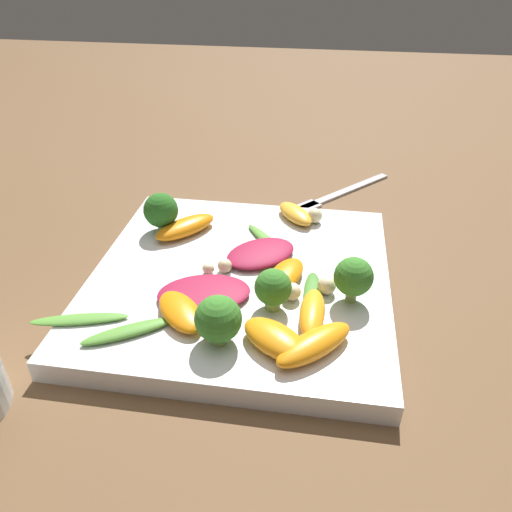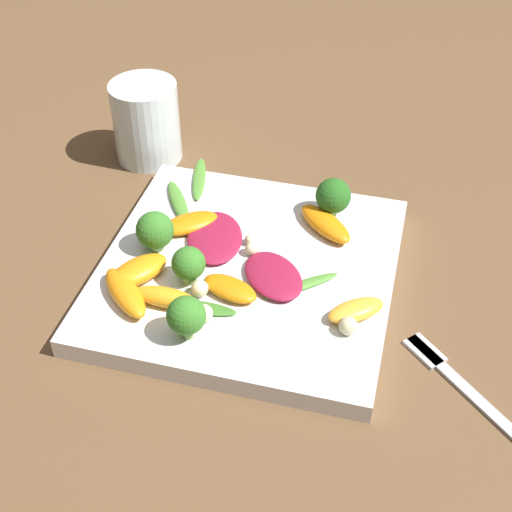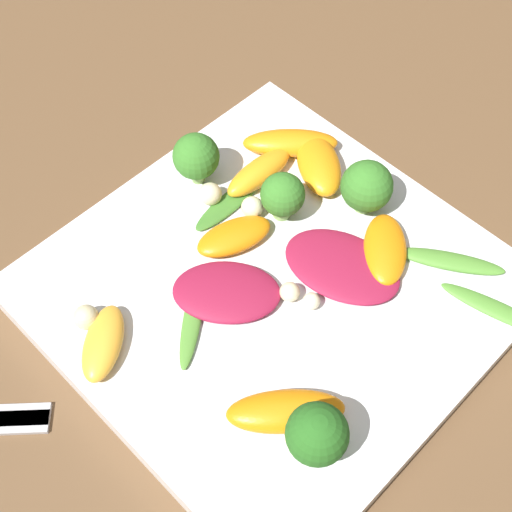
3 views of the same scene
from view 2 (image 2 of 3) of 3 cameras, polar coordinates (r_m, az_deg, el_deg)
The scene contains 26 objects.
ground_plane at distance 0.75m, azimuth -0.63°, elevation -1.89°, with size 2.40×2.40×0.00m, color brown.
plate at distance 0.74m, azimuth -0.63°, elevation -1.27°, with size 0.30×0.30×0.02m.
drinking_glass at distance 0.92m, azimuth -8.77°, elevation 10.57°, with size 0.08×0.08×0.10m.
fork at distance 0.68m, azimuth 16.27°, elevation -9.90°, with size 0.14×0.14×0.01m.
radicchio_leaf_0 at distance 0.76m, azimuth -3.31°, elevation 1.50°, with size 0.10×0.08×0.01m.
radicchio_leaf_1 at distance 0.72m, azimuth 1.41°, elevation -1.59°, with size 0.09×0.09×0.01m.
orange_segment_0 at distance 0.78m, azimuth 5.56°, elevation 2.61°, with size 0.07×0.08×0.02m.
orange_segment_1 at distance 0.68m, azimuth 7.99°, elevation -4.31°, with size 0.06×0.06×0.02m.
orange_segment_2 at distance 0.69m, azimuth -7.25°, elevation -3.31°, with size 0.02×0.07×0.02m.
orange_segment_3 at distance 0.70m, azimuth -10.43°, elevation -2.90°, with size 0.07×0.07×0.02m.
orange_segment_4 at distance 0.72m, azimuth -9.42°, elevation -1.18°, with size 0.07×0.07×0.02m.
orange_segment_5 at distance 0.70m, azimuth -2.10°, elevation -2.61°, with size 0.05×0.07×0.01m.
orange_segment_6 at distance 0.78m, azimuth -5.29°, elevation 2.64°, with size 0.07×0.07×0.01m.
broccoli_floret_0 at distance 0.75m, azimuth -8.18°, elevation 1.86°, with size 0.04×0.04×0.04m.
broccoli_floret_1 at distance 0.65m, azimuth -5.60°, elevation -4.79°, with size 0.04×0.04×0.05m.
broccoli_floret_2 at distance 0.71m, azimuth -5.41°, elevation -0.65°, with size 0.03×0.03×0.04m.
broccoli_floret_3 at distance 0.79m, azimuth 6.19°, elevation 4.78°, with size 0.04×0.04×0.05m.
arugula_sprig_0 at distance 0.85m, azimuth -4.57°, elevation 6.18°, with size 0.09×0.04×0.01m.
arugula_sprig_1 at distance 0.82m, azimuth -6.25°, elevation 4.39°, with size 0.08×0.06×0.01m.
arugula_sprig_2 at distance 0.69m, azimuth -4.62°, elevation -4.12°, with size 0.02×0.08×0.01m.
arugula_sprig_3 at distance 0.71m, azimuth 3.59°, elevation -2.37°, with size 0.06×0.07×0.01m.
macadamia_nut_0 at distance 0.67m, azimuth -4.23°, elevation -4.61°, with size 0.02×0.02×0.02m.
macadamia_nut_1 at distance 0.74m, azimuth -0.23°, elevation 0.56°, with size 0.01×0.01×0.01m.
macadamia_nut_2 at distance 0.76m, azimuth -0.45°, elevation 1.33°, with size 0.01×0.01×0.01m.
macadamia_nut_3 at distance 0.70m, azimuth -4.52°, elevation -2.61°, with size 0.02×0.02×0.02m.
macadamia_nut_4 at distance 0.67m, azimuth 7.38°, elevation -5.56°, with size 0.02×0.02×0.02m.
Camera 2 is at (0.53, 0.15, 0.52)m, focal length 50.00 mm.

